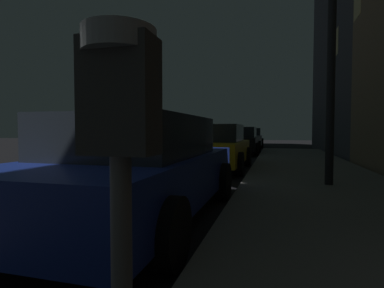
# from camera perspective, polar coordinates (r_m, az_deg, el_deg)

# --- Properties ---
(parking_meter) EXTENTS (0.19, 0.19, 1.34)m
(parking_meter) POSITION_cam_1_polar(r_m,az_deg,el_deg) (0.80, -13.41, -2.29)
(parking_meter) COLOR #59595B
(parking_meter) RESTS_ON sidewalk
(car_blue) EXTENTS (2.11, 4.49, 1.43)m
(car_blue) POSITION_cam_1_polar(r_m,az_deg,el_deg) (4.28, -9.97, -4.42)
(car_blue) COLOR navy
(car_blue) RESTS_ON ground
(car_yellow_cab) EXTENTS (2.04, 4.06, 1.43)m
(car_yellow_cab) POSITION_cam_1_polar(r_m,az_deg,el_deg) (9.60, 4.46, -0.66)
(car_yellow_cab) COLOR gold
(car_yellow_cab) RESTS_ON ground
(car_black) EXTENTS (2.15, 4.47, 1.43)m
(car_black) POSITION_cam_1_polar(r_m,az_deg,el_deg) (16.32, 9.02, 0.65)
(car_black) COLOR black
(car_black) RESTS_ON ground
(car_silver) EXTENTS (2.15, 4.46, 1.43)m
(car_silver) POSITION_cam_1_polar(r_m,az_deg,el_deg) (22.84, 10.86, 1.16)
(car_silver) COLOR #B7B7BF
(car_silver) RESTS_ON ground
(street_lamp) EXTENTS (0.44, 0.44, 5.36)m
(street_lamp) POSITION_cam_1_polar(r_m,az_deg,el_deg) (7.06, 25.07, 22.84)
(street_lamp) COLOR black
(street_lamp) RESTS_ON sidewalk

